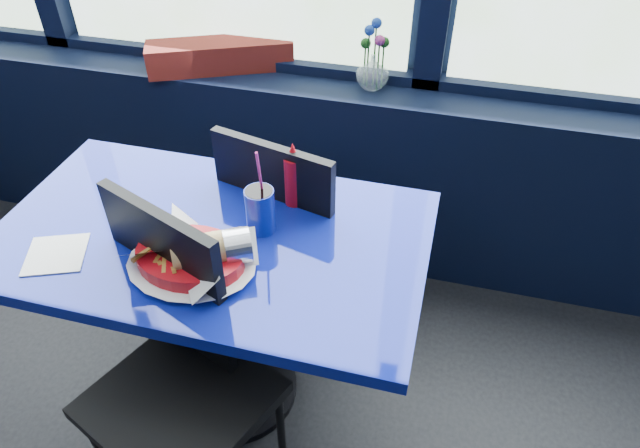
{
  "coord_description": "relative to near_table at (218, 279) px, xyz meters",
  "views": [
    {
      "loc": [
        0.9,
        0.92,
        1.79
      ],
      "look_at": [
        0.62,
        1.98,
        0.87
      ],
      "focal_mm": 32.0,
      "sensor_mm": 36.0,
      "label": 1
    }
  ],
  "objects": [
    {
      "name": "window_sill",
      "position": [
        -0.3,
        0.87,
        -0.17
      ],
      "size": [
        5.0,
        0.26,
        0.8
      ],
      "primitive_type": "cube",
      "color": "black",
      "rests_on": "ground"
    },
    {
      "name": "chair_near_back",
      "position": [
        0.09,
        0.32,
        -0.03
      ],
      "size": [
        0.51,
        0.51,
        0.93
      ],
      "rotation": [
        0.0,
        0.0,
        2.9
      ],
      "color": "black",
      "rests_on": "ground"
    },
    {
      "name": "food_basket",
      "position": [
        0.02,
        -0.14,
        0.22
      ],
      "size": [
        0.32,
        0.31,
        0.11
      ],
      "rotation": [
        0.0,
        0.0,
        0.08
      ],
      "color": "#B50C14",
      "rests_on": "near_table"
    },
    {
      "name": "napkin",
      "position": [
        -0.36,
        -0.19,
        0.18
      ],
      "size": [
        0.2,
        0.2,
        0.0
      ],
      "primitive_type": "cube",
      "rotation": [
        0.0,
        0.0,
        0.39
      ],
      "color": "white",
      "rests_on": "near_table"
    },
    {
      "name": "flower_vase",
      "position": [
        0.29,
        0.88,
        0.31
      ],
      "size": [
        0.14,
        0.14,
        0.26
      ],
      "rotation": [
        0.0,
        0.0,
        0.13
      ],
      "color": "silver",
      "rests_on": "window_sill"
    },
    {
      "name": "ketchup_bottle",
      "position": [
        0.19,
        0.19,
        0.27
      ],
      "size": [
        0.05,
        0.05,
        0.21
      ],
      "color": "#B50C14",
      "rests_on": "near_table"
    },
    {
      "name": "chair_near_front",
      "position": [
        -0.01,
        -0.27,
        -0.03
      ],
      "size": [
        0.55,
        0.55,
        0.94
      ],
      "rotation": [
        0.0,
        0.0,
        -0.39
      ],
      "color": "black",
      "rests_on": "ground"
    },
    {
      "name": "near_table",
      "position": [
        0.0,
        0.0,
        0.0
      ],
      "size": [
        1.2,
        0.7,
        0.75
      ],
      "color": "black",
      "rests_on": "ground"
    },
    {
      "name": "soda_cup",
      "position": [
        0.13,
        0.06,
        0.25
      ],
      "size": [
        0.08,
        0.08,
        0.28
      ],
      "rotation": [
        0.0,
        0.0,
        -0.28
      ],
      "color": "navy",
      "rests_on": "near_table"
    },
    {
      "name": "planter_box",
      "position": [
        -0.32,
        0.89,
        0.29
      ],
      "size": [
        0.57,
        0.36,
        0.11
      ],
      "primitive_type": "cube",
      "rotation": [
        0.0,
        0.0,
        0.43
      ],
      "color": "maroon",
      "rests_on": "window_sill"
    }
  ]
}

